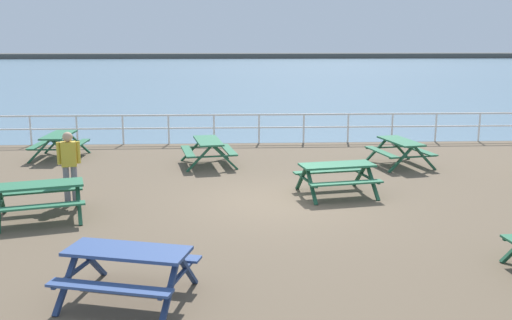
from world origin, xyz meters
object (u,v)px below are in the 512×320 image
at_px(picnic_table_near_left, 128,262).
at_px(picnic_table_far_left, 39,193).
at_px(picnic_table_seaward, 208,146).
at_px(picnic_table_far_right, 59,140).
at_px(picnic_table_mid_centre, 337,172).
at_px(picnic_table_corner, 400,147).
at_px(visitor, 69,162).

xyz_separation_m(picnic_table_near_left, picnic_table_far_left, (-2.53, 3.97, 0.00)).
bearing_deg(picnic_table_seaward, picnic_table_far_right, 65.11).
relative_size(picnic_table_mid_centre, picnic_table_corner, 0.99).
relative_size(picnic_table_far_right, visitor, 1.11).
height_order(picnic_table_far_left, picnic_table_seaward, same).
relative_size(picnic_table_far_left, picnic_table_seaward, 1.06).
bearing_deg(picnic_table_corner, picnic_table_seaward, 75.12).
bearing_deg(picnic_table_far_left, visitor, 61.75).
bearing_deg(picnic_table_near_left, picnic_table_seaward, 99.47).
bearing_deg(picnic_table_far_left, picnic_table_far_right, 86.09).
xyz_separation_m(picnic_table_mid_centre, visitor, (-6.38, -0.27, 0.36)).
bearing_deg(picnic_table_mid_centre, picnic_table_near_left, -137.07).
distance_m(picnic_table_far_left, picnic_table_seaward, 6.19).
distance_m(picnic_table_mid_centre, picnic_table_far_right, 9.40).
distance_m(picnic_table_near_left, picnic_table_seaward, 9.18).
height_order(picnic_table_far_right, picnic_table_seaward, same).
xyz_separation_m(picnic_table_far_left, picnic_table_seaward, (3.40, 5.17, 0.00)).
bearing_deg(visitor, picnic_table_corner, 98.71).
xyz_separation_m(picnic_table_mid_centre, picnic_table_far_right, (-8.07, 4.82, 0.00)).
distance_m(picnic_table_far_left, visitor, 1.44).
bearing_deg(picnic_table_mid_centre, picnic_table_corner, 41.05).
xyz_separation_m(picnic_table_mid_centre, picnic_table_corner, (2.52, 3.19, 0.00)).
bearing_deg(picnic_table_far_left, picnic_table_corner, 11.46).
height_order(picnic_table_seaward, visitor, visitor).
bearing_deg(visitor, picnic_table_seaward, 128.18).
distance_m(picnic_table_corner, visitor, 9.55).
bearing_deg(picnic_table_far_right, picnic_table_mid_centre, -119.17).
bearing_deg(picnic_table_far_right, visitor, -159.88).
relative_size(picnic_table_far_right, picnic_table_seaward, 0.91).
bearing_deg(picnic_table_mid_centre, visitor, 171.76).
relative_size(picnic_table_mid_centre, visitor, 1.23).
distance_m(picnic_table_far_left, picnic_table_corner, 10.38).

